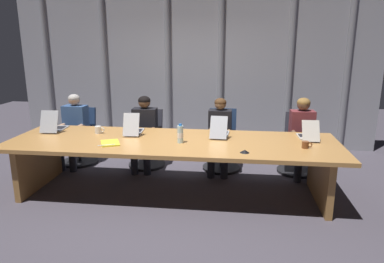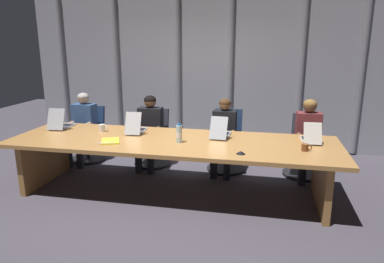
{
  "view_description": "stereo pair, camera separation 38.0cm",
  "coord_description": "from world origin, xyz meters",
  "px_view_note": "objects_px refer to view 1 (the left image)",
  "views": [
    {
      "loc": [
        0.8,
        -4.4,
        2.0
      ],
      "look_at": [
        0.25,
        0.12,
        0.84
      ],
      "focal_mm": 33.05,
      "sensor_mm": 36.0,
      "label": 1
    },
    {
      "loc": [
        1.18,
        -4.33,
        2.0
      ],
      "look_at": [
        0.25,
        0.12,
        0.84
      ],
      "focal_mm": 33.05,
      "sensor_mm": 36.0,
      "label": 2
    }
  ],
  "objects_px": {
    "laptop_right_mid": "(308,135)",
    "office_chair_right_mid": "(297,150)",
    "office_chair_left_mid": "(147,145)",
    "person_left_end": "(74,126)",
    "person_right_mid": "(303,133)",
    "laptop_left_end": "(54,126)",
    "coffee_mug_far": "(98,130)",
    "person_center": "(219,132)",
    "water_bottle_primary": "(180,134)",
    "laptop_center": "(220,132)",
    "coffee_mug_near": "(306,145)",
    "spiral_notepad": "(110,143)",
    "person_left_mid": "(144,128)",
    "conference_mic_left_side": "(245,151)",
    "office_chair_left_end": "(80,142)",
    "office_chair_center": "(222,147)",
    "laptop_left_mid": "(134,129)"
  },
  "relations": [
    {
      "from": "laptop_right_mid",
      "to": "coffee_mug_near",
      "type": "bearing_deg",
      "value": 164.61
    },
    {
      "from": "laptop_right_mid",
      "to": "office_chair_left_end",
      "type": "xyz_separation_m",
      "value": [
        -3.56,
        0.77,
        -0.45
      ]
    },
    {
      "from": "office_chair_center",
      "to": "person_left_end",
      "type": "distance_m",
      "value": 2.43
    },
    {
      "from": "water_bottle_primary",
      "to": "person_center",
      "type": "bearing_deg",
      "value": 65.55
    },
    {
      "from": "coffee_mug_near",
      "to": "conference_mic_left_side",
      "type": "height_order",
      "value": "coffee_mug_near"
    },
    {
      "from": "office_chair_left_end",
      "to": "office_chair_left_mid",
      "type": "relative_size",
      "value": 1.01
    },
    {
      "from": "person_right_mid",
      "to": "coffee_mug_far",
      "type": "relative_size",
      "value": 8.56
    },
    {
      "from": "laptop_center",
      "to": "coffee_mug_far",
      "type": "xyz_separation_m",
      "value": [
        -1.71,
        -0.08,
        -0.0
      ]
    },
    {
      "from": "laptop_left_end",
      "to": "laptop_center",
      "type": "bearing_deg",
      "value": -94.79
    },
    {
      "from": "person_center",
      "to": "coffee_mug_far",
      "type": "relative_size",
      "value": 8.35
    },
    {
      "from": "laptop_right_mid",
      "to": "office_chair_left_mid",
      "type": "distance_m",
      "value": 2.55
    },
    {
      "from": "laptop_left_end",
      "to": "coffee_mug_far",
      "type": "bearing_deg",
      "value": -102.19
    },
    {
      "from": "laptop_left_mid",
      "to": "office_chair_left_end",
      "type": "bearing_deg",
      "value": 52.18
    },
    {
      "from": "laptop_right_mid",
      "to": "person_right_mid",
      "type": "distance_m",
      "value": 0.62
    },
    {
      "from": "person_center",
      "to": "person_right_mid",
      "type": "relative_size",
      "value": 0.98
    },
    {
      "from": "office_chair_center",
      "to": "coffee_mug_far",
      "type": "xyz_separation_m",
      "value": [
        -1.71,
        -0.84,
        0.44
      ]
    },
    {
      "from": "laptop_right_mid",
      "to": "laptop_left_end",
      "type": "bearing_deg",
      "value": 87.66
    },
    {
      "from": "laptop_left_end",
      "to": "conference_mic_left_side",
      "type": "relative_size",
      "value": 4.44
    },
    {
      "from": "person_right_mid",
      "to": "laptop_left_mid",
      "type": "bearing_deg",
      "value": -79.12
    },
    {
      "from": "person_left_end",
      "to": "coffee_mug_far",
      "type": "distance_m",
      "value": 0.99
    },
    {
      "from": "laptop_right_mid",
      "to": "office_chair_right_mid",
      "type": "xyz_separation_m",
      "value": [
        0.02,
        0.76,
        -0.45
      ]
    },
    {
      "from": "person_right_mid",
      "to": "spiral_notepad",
      "type": "distance_m",
      "value": 2.84
    },
    {
      "from": "person_center",
      "to": "water_bottle_primary",
      "type": "relative_size",
      "value": 4.68
    },
    {
      "from": "conference_mic_left_side",
      "to": "laptop_left_end",
      "type": "bearing_deg",
      "value": 164.86
    },
    {
      "from": "person_left_end",
      "to": "person_left_mid",
      "type": "bearing_deg",
      "value": 93.42
    },
    {
      "from": "office_chair_center",
      "to": "water_bottle_primary",
      "type": "distance_m",
      "value": 1.36
    },
    {
      "from": "office_chair_right_mid",
      "to": "person_center",
      "type": "bearing_deg",
      "value": -74.87
    },
    {
      "from": "coffee_mug_near",
      "to": "office_chair_left_mid",
      "type": "bearing_deg",
      "value": 152.15
    },
    {
      "from": "spiral_notepad",
      "to": "laptop_center",
      "type": "bearing_deg",
      "value": -2.02
    },
    {
      "from": "office_chair_left_mid",
      "to": "person_right_mid",
      "type": "height_order",
      "value": "person_right_mid"
    },
    {
      "from": "office_chair_left_mid",
      "to": "office_chair_left_end",
      "type": "bearing_deg",
      "value": -87.31
    },
    {
      "from": "coffee_mug_near",
      "to": "coffee_mug_far",
      "type": "bearing_deg",
      "value": 172.37
    },
    {
      "from": "water_bottle_primary",
      "to": "person_left_end",
      "type": "bearing_deg",
      "value": 152.31
    },
    {
      "from": "person_left_mid",
      "to": "person_right_mid",
      "type": "height_order",
      "value": "person_right_mid"
    },
    {
      "from": "laptop_center",
      "to": "conference_mic_left_side",
      "type": "relative_size",
      "value": 4.53
    },
    {
      "from": "laptop_right_mid",
      "to": "coffee_mug_far",
      "type": "bearing_deg",
      "value": 89.46
    },
    {
      "from": "laptop_center",
      "to": "water_bottle_primary",
      "type": "xyz_separation_m",
      "value": [
        -0.49,
        -0.41,
        0.06
      ]
    },
    {
      "from": "conference_mic_left_side",
      "to": "spiral_notepad",
      "type": "relative_size",
      "value": 0.3
    },
    {
      "from": "laptop_center",
      "to": "conference_mic_left_side",
      "type": "height_order",
      "value": "laptop_center"
    },
    {
      "from": "laptop_left_mid",
      "to": "office_chair_center",
      "type": "xyz_separation_m",
      "value": [
        1.22,
        0.77,
        -0.45
      ]
    },
    {
      "from": "office_chair_right_mid",
      "to": "person_right_mid",
      "type": "height_order",
      "value": "person_right_mid"
    },
    {
      "from": "person_left_end",
      "to": "person_center",
      "type": "height_order",
      "value": "person_left_end"
    },
    {
      "from": "person_right_mid",
      "to": "coffee_mug_near",
      "type": "relative_size",
      "value": 9.48
    },
    {
      "from": "person_right_mid",
      "to": "person_left_mid",
      "type": "bearing_deg",
      "value": -93.26
    },
    {
      "from": "office_chair_left_mid",
      "to": "person_left_end",
      "type": "xyz_separation_m",
      "value": [
        -1.18,
        -0.16,
        0.32
      ]
    },
    {
      "from": "laptop_left_mid",
      "to": "person_center",
      "type": "distance_m",
      "value": 1.34
    },
    {
      "from": "laptop_left_mid",
      "to": "laptop_left_end",
      "type": "bearing_deg",
      "value": 84.2
    },
    {
      "from": "office_chair_left_end",
      "to": "office_chair_center",
      "type": "xyz_separation_m",
      "value": [
        2.39,
        0.0,
        0.01
      ]
    },
    {
      "from": "office_chair_right_mid",
      "to": "spiral_notepad",
      "type": "distance_m",
      "value": 2.91
    },
    {
      "from": "coffee_mug_far",
      "to": "spiral_notepad",
      "type": "distance_m",
      "value": 0.58
    }
  ]
}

